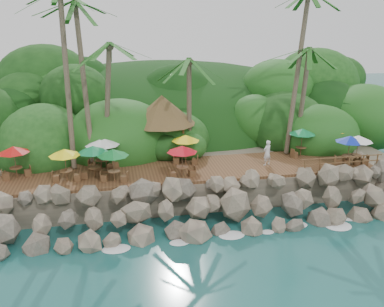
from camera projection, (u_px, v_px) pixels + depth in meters
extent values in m
plane|color=#19514F|center=(212.00, 239.00, 24.08)|extent=(140.00, 140.00, 0.00)
cube|color=gray|center=(172.00, 145.00, 38.69)|extent=(32.00, 25.20, 2.10)
ellipsoid|color=#143811|center=(162.00, 135.00, 46.01)|extent=(44.80, 28.00, 15.40)
cube|color=brown|center=(192.00, 170.00, 29.00)|extent=(26.00, 5.00, 0.20)
ellipsoid|color=white|center=(53.00, 252.00, 22.71)|extent=(1.20, 0.80, 0.06)
ellipsoid|color=white|center=(108.00, 246.00, 23.26)|extent=(1.20, 0.80, 0.06)
ellipsoid|color=white|center=(160.00, 241.00, 23.81)|extent=(1.20, 0.80, 0.06)
ellipsoid|color=white|center=(210.00, 236.00, 24.36)|extent=(1.20, 0.80, 0.06)
ellipsoid|color=white|center=(258.00, 231.00, 24.90)|extent=(1.20, 0.80, 0.06)
ellipsoid|color=white|center=(304.00, 227.00, 25.45)|extent=(1.20, 0.80, 0.06)
ellipsoid|color=white|center=(348.00, 223.00, 26.00)|extent=(1.20, 0.80, 0.06)
cylinder|color=brown|center=(67.00, 82.00, 27.81)|extent=(0.41, 2.12, 11.84)
cylinder|color=brown|center=(84.00, 85.00, 28.65)|extent=(0.95, 3.06, 11.15)
cylinder|color=brown|center=(107.00, 105.00, 29.08)|extent=(1.28, 1.12, 8.52)
ellipsoid|color=#23601E|center=(103.00, 43.00, 27.76)|extent=(6.00, 6.00, 2.40)
cylinder|color=brown|center=(189.00, 109.00, 30.59)|extent=(0.45, 0.60, 7.35)
ellipsoid|color=#23601E|center=(189.00, 59.00, 29.45)|extent=(6.00, 6.00, 2.40)
cylinder|color=brown|center=(297.00, 75.00, 30.86)|extent=(1.89, 1.68, 11.98)
cylinder|color=brown|center=(303.00, 101.00, 31.70)|extent=(0.52, 1.00, 8.04)
ellipsoid|color=#23601E|center=(307.00, 48.00, 30.45)|extent=(6.00, 6.00, 2.40)
cylinder|color=brown|center=(146.00, 144.00, 30.39)|extent=(0.16, 0.16, 2.40)
cylinder|color=brown|center=(183.00, 142.00, 30.90)|extent=(0.16, 0.16, 2.40)
cylinder|color=brown|center=(143.00, 135.00, 33.01)|extent=(0.16, 0.16, 2.40)
cylinder|color=brown|center=(178.00, 133.00, 33.52)|extent=(0.16, 0.16, 2.40)
cone|color=brown|center=(162.00, 109.00, 31.24)|extent=(5.18, 5.18, 2.20)
cylinder|color=brown|center=(356.00, 160.00, 29.59)|extent=(0.08, 0.08, 0.71)
cylinder|color=brown|center=(356.00, 155.00, 29.48)|extent=(0.81, 0.81, 0.05)
cylinder|color=brown|center=(357.00, 151.00, 29.38)|extent=(0.05, 0.05, 2.12)
cone|color=white|center=(359.00, 138.00, 29.09)|extent=(2.03, 2.03, 0.43)
cube|color=brown|center=(346.00, 162.00, 29.60)|extent=(0.46, 0.46, 0.44)
cube|color=brown|center=(365.00, 162.00, 29.67)|extent=(0.46, 0.46, 0.44)
cylinder|color=brown|center=(106.00, 164.00, 28.73)|extent=(0.08, 0.08, 0.71)
cylinder|color=brown|center=(106.00, 159.00, 28.62)|extent=(0.81, 0.81, 0.05)
cylinder|color=brown|center=(106.00, 155.00, 28.52)|extent=(0.05, 0.05, 2.12)
cone|color=white|center=(105.00, 142.00, 28.23)|extent=(2.03, 2.03, 0.43)
cube|color=brown|center=(97.00, 168.00, 28.42)|extent=(0.53, 0.53, 0.44)
cube|color=brown|center=(115.00, 164.00, 29.13)|extent=(0.53, 0.53, 0.44)
cylinder|color=brown|center=(334.00, 147.00, 32.50)|extent=(0.08, 0.08, 0.71)
cylinder|color=brown|center=(334.00, 143.00, 32.38)|extent=(0.81, 0.81, 0.05)
cylinder|color=brown|center=(335.00, 139.00, 32.28)|extent=(0.05, 0.05, 2.12)
cone|color=gold|center=(336.00, 128.00, 32.00)|extent=(2.03, 2.03, 0.43)
cube|color=brown|center=(328.00, 151.00, 32.16)|extent=(0.54, 0.54, 0.44)
cube|color=brown|center=(339.00, 148.00, 32.92)|extent=(0.54, 0.54, 0.44)
cylinder|color=brown|center=(17.00, 173.00, 27.09)|extent=(0.08, 0.08, 0.71)
cylinder|color=brown|center=(16.00, 168.00, 26.97)|extent=(0.81, 0.81, 0.05)
cylinder|color=brown|center=(15.00, 163.00, 26.87)|extent=(0.05, 0.05, 2.12)
cone|color=#BD0E0B|center=(13.00, 150.00, 26.58)|extent=(2.03, 2.03, 0.43)
cube|color=brown|center=(6.00, 177.00, 26.81)|extent=(0.51, 0.51, 0.44)
cube|color=brown|center=(28.00, 173.00, 27.44)|extent=(0.51, 0.51, 0.44)
cylinder|color=brown|center=(301.00, 152.00, 31.46)|extent=(0.08, 0.08, 0.71)
cylinder|color=brown|center=(301.00, 147.00, 31.34)|extent=(0.81, 0.81, 0.05)
cylinder|color=brown|center=(301.00, 143.00, 31.24)|extent=(0.05, 0.05, 2.12)
cone|color=#0D773B|center=(302.00, 131.00, 30.95)|extent=(2.03, 2.03, 0.43)
cube|color=brown|center=(294.00, 155.00, 31.16)|extent=(0.52, 0.52, 0.44)
cube|color=brown|center=(307.00, 152.00, 31.84)|extent=(0.52, 0.52, 0.44)
cylinder|color=brown|center=(114.00, 176.00, 26.48)|extent=(0.08, 0.08, 0.71)
cylinder|color=brown|center=(114.00, 171.00, 26.37)|extent=(0.81, 0.81, 0.05)
cylinder|color=brown|center=(114.00, 166.00, 26.27)|extent=(0.05, 0.05, 2.12)
cone|color=#0B6A26|center=(113.00, 153.00, 25.98)|extent=(2.03, 2.03, 0.43)
cube|color=brown|center=(104.00, 178.00, 26.60)|extent=(0.51, 0.51, 0.44)
cube|color=brown|center=(125.00, 179.00, 26.45)|extent=(0.51, 0.51, 0.44)
cylinder|color=brown|center=(347.00, 160.00, 29.49)|extent=(0.08, 0.08, 0.71)
cylinder|color=brown|center=(348.00, 156.00, 29.38)|extent=(0.81, 0.81, 0.05)
cylinder|color=brown|center=(349.00, 151.00, 29.28)|extent=(0.05, 0.05, 2.12)
cone|color=#0D24A9|center=(350.00, 139.00, 28.99)|extent=(2.03, 2.03, 0.43)
cube|color=brown|center=(338.00, 162.00, 29.56)|extent=(0.49, 0.49, 0.44)
cube|color=brown|center=(357.00, 162.00, 29.51)|extent=(0.49, 0.49, 0.44)
cylinder|color=brown|center=(67.00, 176.00, 26.52)|extent=(0.08, 0.08, 0.71)
cylinder|color=brown|center=(66.00, 171.00, 26.41)|extent=(0.81, 0.81, 0.05)
cylinder|color=brown|center=(66.00, 166.00, 26.31)|extent=(0.05, 0.05, 2.12)
cone|color=#FFEE15|center=(64.00, 152.00, 26.02)|extent=(2.03, 2.03, 0.43)
cube|color=brown|center=(56.00, 179.00, 26.46)|extent=(0.42, 0.42, 0.44)
cube|color=brown|center=(78.00, 177.00, 26.67)|extent=(0.42, 0.42, 0.44)
cylinder|color=brown|center=(182.00, 172.00, 27.21)|extent=(0.08, 0.08, 0.71)
cylinder|color=brown|center=(182.00, 167.00, 27.09)|extent=(0.81, 0.81, 0.05)
cylinder|color=brown|center=(182.00, 162.00, 26.99)|extent=(0.05, 0.05, 2.12)
cone|color=red|center=(182.00, 149.00, 26.70)|extent=(2.03, 2.03, 0.43)
cube|color=brown|center=(173.00, 175.00, 27.04)|extent=(0.46, 0.46, 0.44)
cube|color=brown|center=(192.00, 173.00, 27.46)|extent=(0.46, 0.46, 0.44)
cylinder|color=brown|center=(95.00, 172.00, 27.19)|extent=(0.08, 0.08, 0.71)
cylinder|color=brown|center=(94.00, 167.00, 27.07)|extent=(0.81, 0.81, 0.05)
cylinder|color=brown|center=(94.00, 162.00, 26.97)|extent=(0.05, 0.05, 2.12)
cone|color=#0C713B|center=(93.00, 149.00, 26.68)|extent=(2.03, 2.03, 0.43)
cube|color=brown|center=(84.00, 175.00, 27.08)|extent=(0.42, 0.42, 0.44)
cube|color=brown|center=(105.00, 173.00, 27.38)|extent=(0.42, 0.42, 0.44)
cylinder|color=brown|center=(186.00, 159.00, 29.72)|extent=(0.08, 0.08, 0.71)
cylinder|color=brown|center=(186.00, 155.00, 29.60)|extent=(0.81, 0.81, 0.05)
cylinder|color=brown|center=(186.00, 150.00, 29.50)|extent=(0.05, 0.05, 2.12)
cone|color=yellow|center=(186.00, 138.00, 29.21)|extent=(2.03, 2.03, 0.43)
cube|color=brown|center=(177.00, 161.00, 29.83)|extent=(0.51, 0.51, 0.44)
cube|color=brown|center=(195.00, 161.00, 29.68)|extent=(0.51, 0.51, 0.44)
cylinder|color=brown|center=(101.00, 165.00, 28.58)|extent=(0.08, 0.08, 0.71)
cylinder|color=brown|center=(101.00, 160.00, 28.46)|extent=(0.81, 0.81, 0.05)
cylinder|color=brown|center=(101.00, 155.00, 28.36)|extent=(0.05, 0.05, 2.12)
cone|color=silver|center=(100.00, 143.00, 28.07)|extent=(2.03, 2.03, 0.43)
cube|color=brown|center=(92.00, 166.00, 28.70)|extent=(0.51, 0.51, 0.44)
cube|color=brown|center=(111.00, 167.00, 28.54)|extent=(0.51, 0.51, 0.44)
cylinder|color=brown|center=(305.00, 166.00, 27.98)|extent=(0.10, 0.10, 1.00)
cylinder|color=brown|center=(320.00, 165.00, 28.18)|extent=(0.10, 0.10, 1.00)
cylinder|color=brown|center=(334.00, 164.00, 28.38)|extent=(0.10, 0.10, 1.00)
cylinder|color=brown|center=(349.00, 163.00, 28.58)|extent=(0.10, 0.10, 1.00)
cylinder|color=brown|center=(363.00, 162.00, 28.78)|extent=(0.10, 0.10, 1.00)
cylinder|color=brown|center=(377.00, 161.00, 28.98)|extent=(0.10, 0.10, 1.00)
cube|color=brown|center=(342.00, 157.00, 28.34)|extent=(6.10, 0.06, 0.06)
cube|color=brown|center=(342.00, 163.00, 28.47)|extent=(6.10, 0.06, 0.06)
imported|color=silver|center=(267.00, 153.00, 29.33)|extent=(0.80, 0.67, 1.86)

